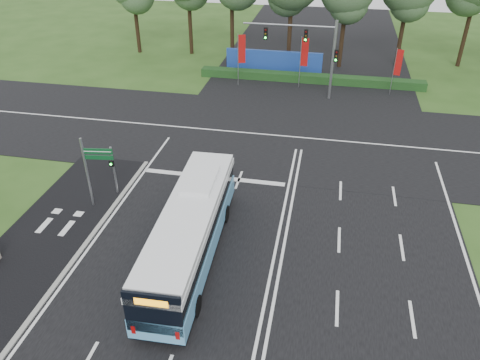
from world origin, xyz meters
name	(u,v)px	position (x,y,z in m)	size (l,w,h in m)	color
ground	(279,233)	(0.00, 0.00, 0.00)	(120.00, 120.00, 0.00)	#2B4C19
road_main	(279,233)	(0.00, 0.00, 0.02)	(20.00, 120.00, 0.04)	black
road_cross	(298,138)	(0.00, 12.00, 0.03)	(120.00, 14.00, 0.05)	black
bike_path	(46,238)	(-12.50, -3.00, 0.03)	(5.00, 18.00, 0.06)	black
kerb_strip	(86,243)	(-10.10, -3.00, 0.06)	(0.25, 18.00, 0.12)	gray
city_bus	(190,231)	(-4.20, -2.89, 1.70)	(2.87, 11.84, 3.38)	#5FAADC
pedestrian_signal	(113,169)	(-10.53, 2.02, 1.78)	(0.28, 0.41, 3.26)	gray
street_sign	(92,165)	(-11.04, 0.53, 2.82)	(1.76, 0.34, 4.55)	gray
banner_flag_left	(241,52)	(-6.59, 22.35, 3.23)	(0.71, 0.27, 4.99)	gray
banner_flag_mid	(303,55)	(-0.72, 22.75, 3.18)	(0.72, 0.13, 4.90)	gray
banner_flag_right	(397,65)	(7.74, 22.52, 2.86)	(0.62, 0.25, 4.38)	gray
traffic_light_gantry	(313,47)	(0.21, 20.50, 4.66)	(8.41, 0.28, 7.00)	gray
hedge	(310,78)	(0.00, 24.50, 0.40)	(22.00, 1.20, 0.80)	#143815
blue_hoarding	(274,61)	(-4.00, 27.00, 1.10)	(10.00, 0.30, 2.20)	#1C3F98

